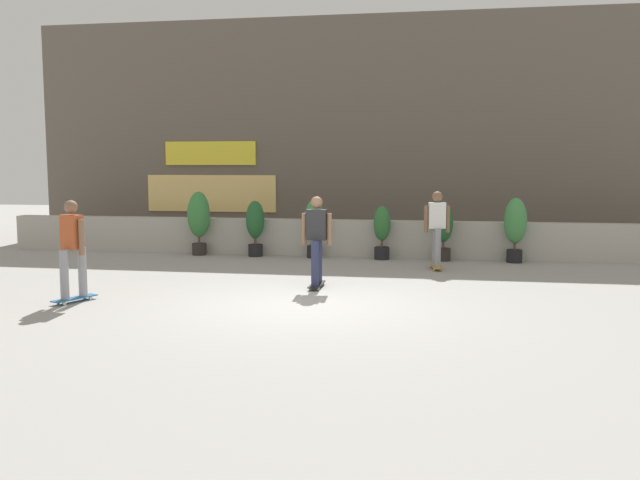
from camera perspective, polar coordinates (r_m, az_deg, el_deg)
The scene contains 12 objects.
ground_plane at distance 11.18m, azimuth -1.33°, elevation -5.44°, with size 48.00×48.00×0.00m, color #9E9B96.
planter_wall at distance 16.96m, azimuth 2.61°, elevation 0.16°, with size 18.00×0.40×0.90m, color #B2ADA3.
building_backdrop at distance 20.86m, azimuth 4.04°, elevation 9.01°, with size 20.00×2.08×6.50m.
potted_plant_0 at distance 17.38m, azimuth -10.09°, elevation 1.82°, with size 0.56×0.56×1.59m.
potted_plant_1 at distance 16.95m, azimuth -5.43°, elevation 1.27°, with size 0.46×0.46×1.38m.
potted_plant_2 at distance 16.61m, azimuth -0.48°, elevation 1.30°, with size 0.47×0.47×1.42m.
potted_plant_3 at distance 16.41m, azimuth 5.19°, elevation 0.84°, with size 0.41×0.41×1.28m.
potted_plant_4 at distance 16.35m, azimuth 10.26°, elevation 0.97°, with size 0.45×0.45×1.37m.
potted_plant_5 at distance 16.43m, azimuth 15.99°, elevation 1.21°, with size 0.52×0.52×1.51m.
skater_far_left at distance 11.96m, azimuth -19.97°, elevation -0.47°, with size 0.52×0.82×1.70m.
skater_far_right at distance 12.55m, azimuth -0.28°, elevation 0.22°, with size 0.56×0.80×1.70m.
skater_by_wall_left at distance 15.01m, azimuth 9.72°, elevation 1.14°, with size 0.55×0.82×1.70m.
Camera 1 is at (2.13, -10.73, 2.29)m, focal length 38.34 mm.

